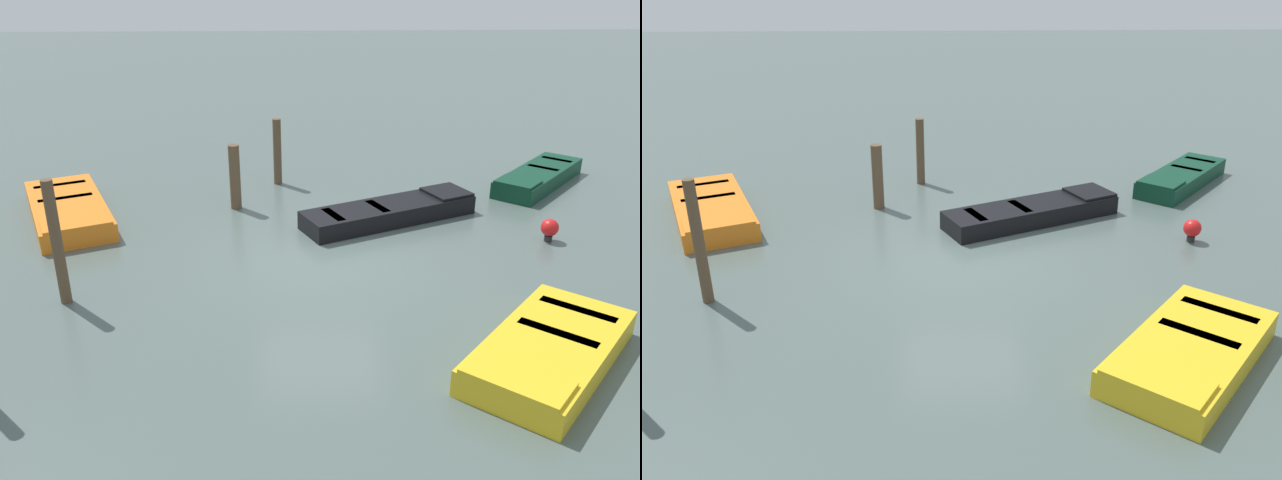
{
  "view_description": "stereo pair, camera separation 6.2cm",
  "coord_description": "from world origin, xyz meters",
  "views": [
    {
      "loc": [
        0.46,
        11.68,
        5.46
      ],
      "look_at": [
        0.0,
        0.0,
        0.35
      ],
      "focal_mm": 37.2,
      "sensor_mm": 36.0,
      "label": 1
    },
    {
      "loc": [
        0.39,
        11.68,
        5.46
      ],
      "look_at": [
        0.0,
        0.0,
        0.35
      ],
      "focal_mm": 37.2,
      "sensor_mm": 36.0,
      "label": 2
    }
  ],
  "objects": [
    {
      "name": "rowboat_orange",
      "position": [
        5.49,
        -2.21,
        0.22
      ],
      "size": [
        2.87,
        3.99,
        0.46
      ],
      "rotation": [
        0.0,
        0.0,
        1.99
      ],
      "color": "orange",
      "rests_on": "ground_plane"
    },
    {
      "name": "mooring_piling_near_left",
      "position": [
        1.83,
        -2.73,
        0.75
      ],
      "size": [
        0.25,
        0.25,
        1.5
      ],
      "primitive_type": "cylinder",
      "color": "brown",
      "rests_on": "ground_plane"
    },
    {
      "name": "mooring_piling_far_right",
      "position": [
        0.9,
        -4.46,
        0.84
      ],
      "size": [
        0.21,
        0.21,
        1.67
      ],
      "primitive_type": "cylinder",
      "color": "brown",
      "rests_on": "ground_plane"
    },
    {
      "name": "marker_buoy",
      "position": [
        -4.7,
        -0.57,
        0.29
      ],
      "size": [
        0.36,
        0.36,
        0.48
      ],
      "color": "#262626",
      "rests_on": "ground_plane"
    },
    {
      "name": "rowboat_yellow",
      "position": [
        -3.13,
        3.78,
        0.22
      ],
      "size": [
        3.19,
        3.37,
        0.46
      ],
      "rotation": [
        0.0,
        0.0,
        0.87
      ],
      "color": "gold",
      "rests_on": "ground_plane"
    },
    {
      "name": "rowboat_black",
      "position": [
        -1.62,
        -1.82,
        0.22
      ],
      "size": [
        4.02,
        2.59,
        0.46
      ],
      "rotation": [
        0.0,
        0.0,
        3.58
      ],
      "color": "black",
      "rests_on": "ground_plane"
    },
    {
      "name": "ground_plane",
      "position": [
        0.0,
        0.0,
        0.0
      ],
      "size": [
        80.0,
        80.0,
        0.0
      ],
      "primitive_type": "plane",
      "color": "#4C5B56"
    },
    {
      "name": "mooring_piling_mid_left",
      "position": [
        4.36,
        1.65,
        1.09
      ],
      "size": [
        0.19,
        0.19,
        2.17
      ],
      "primitive_type": "cylinder",
      "color": "brown",
      "rests_on": "ground_plane"
    },
    {
      "name": "rowboat_dark_green",
      "position": [
        -5.68,
        -4.06,
        0.22
      ],
      "size": [
        2.99,
        3.23,
        0.46
      ],
      "rotation": [
        0.0,
        0.0,
        0.86
      ],
      "color": "#0C3823",
      "rests_on": "ground_plane"
    }
  ]
}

